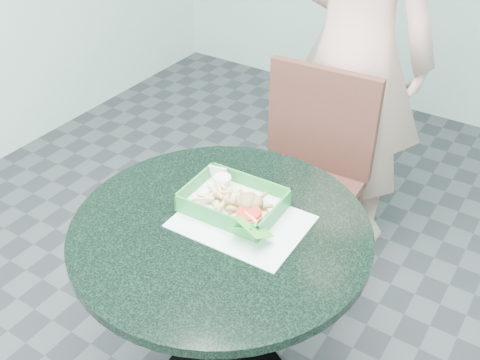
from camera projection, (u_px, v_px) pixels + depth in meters
The scene contains 9 objects.
cafe_table at pixel (222, 273), 1.76m from camera, with size 0.89×0.89×0.75m.
dining_chair at pixel (306, 167), 2.33m from camera, with size 0.47×0.47×0.93m.
diner_person at pixel (360, 3), 2.19m from camera, with size 0.83×0.54×2.27m, color beige.
placemat at pixel (241, 227), 1.67m from camera, with size 0.38×0.28×0.00m, color silver.
food_basket at pixel (233, 209), 1.72m from camera, with size 0.29×0.21×0.06m.
crab_sandwich at pixel (247, 210), 1.66m from camera, with size 0.12×0.12×0.07m.
fries_pile at pixel (223, 198), 1.73m from camera, with size 0.11×0.12×0.05m, color #E1C183, non-canonical shape.
sauce_ramekin at pixel (223, 185), 1.77m from camera, with size 0.06×0.06×0.03m.
garnish_cup at pixel (249, 227), 1.61m from camera, with size 0.13×0.12×0.05m.
Camera 1 is at (0.74, -1.03, 1.83)m, focal length 42.00 mm.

